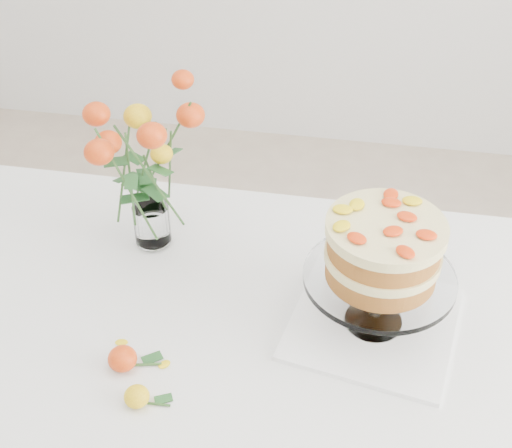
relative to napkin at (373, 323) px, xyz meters
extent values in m
cube|color=tan|center=(-0.37, -0.04, -0.03)|extent=(1.40, 0.90, 0.04)
cylinder|color=tan|center=(-0.99, 0.33, -0.41)|extent=(0.06, 0.06, 0.71)
cylinder|color=tan|center=(0.25, 0.33, -0.41)|extent=(0.06, 0.06, 0.71)
cube|color=silver|center=(-0.37, -0.04, -0.01)|extent=(1.42, 0.92, 0.01)
cube|color=silver|center=(-0.37, 0.42, -0.11)|extent=(1.42, 0.01, 0.20)
cube|color=white|center=(0.00, 0.00, 0.00)|extent=(0.38, 0.38, 0.01)
cylinder|color=white|center=(0.00, 0.00, 0.07)|extent=(0.03, 0.03, 0.10)
cylinder|color=white|center=(0.00, 0.00, 0.13)|extent=(0.30, 0.30, 0.01)
cylinder|color=brown|center=(0.00, 0.00, 0.16)|extent=(0.28, 0.28, 0.04)
cylinder|color=#EDED99|center=(0.00, 0.00, 0.19)|extent=(0.29, 0.29, 0.02)
cylinder|color=brown|center=(0.00, 0.00, 0.22)|extent=(0.28, 0.28, 0.04)
cylinder|color=#EDED99|center=(0.00, 0.00, 0.25)|extent=(0.30, 0.30, 0.02)
cylinder|color=white|center=(-0.52, 0.18, 0.00)|extent=(0.07, 0.07, 0.01)
cylinder|color=white|center=(-0.52, 0.18, 0.05)|extent=(0.08, 0.08, 0.10)
ellipsoid|color=yellow|center=(-0.42, -0.27, 0.01)|extent=(0.05, 0.05, 0.04)
cylinder|color=#2C5120|center=(-0.38, -0.27, 0.00)|extent=(0.06, 0.01, 0.00)
ellipsoid|color=red|center=(-0.47, -0.20, 0.02)|extent=(0.06, 0.06, 0.05)
cylinder|color=#2C5120|center=(-0.43, -0.19, 0.00)|extent=(0.07, 0.02, 0.01)
ellipsoid|color=yellow|center=(-0.49, -0.14, 0.00)|extent=(0.03, 0.02, 0.00)
ellipsoid|color=yellow|center=(-0.39, -0.18, 0.00)|extent=(0.03, 0.02, 0.00)
camera|label=1|loc=(-0.06, -1.05, 1.06)|focal=50.00mm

